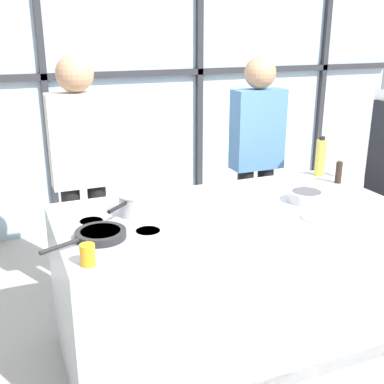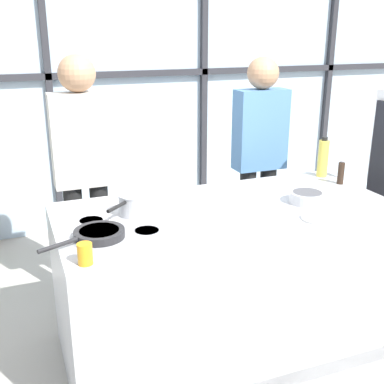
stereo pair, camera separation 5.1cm
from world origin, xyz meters
TOP-DOWN VIEW (x-y plane):
  - ground_plane at (0.00, 0.00)m, footprint 18.00×18.00m
  - back_window_wall at (0.00, 2.30)m, footprint 6.40×0.10m
  - demo_island at (-0.00, -0.00)m, footprint 2.02×0.99m
  - spectator_far_left at (-0.70, 0.92)m, footprint 0.41×0.25m
  - spectator_center_left at (0.70, 0.92)m, footprint 0.42×0.25m
  - frying_pan at (-0.80, -0.13)m, footprint 0.44×0.27m
  - saucepan at (-0.55, 0.12)m, footprint 0.28×0.27m
  - white_plate at (0.41, -0.33)m, footprint 0.22×0.22m
  - mixing_bowl at (0.49, -0.07)m, footprint 0.22×0.22m
  - oil_bottle at (0.91, 0.37)m, footprint 0.07×0.07m
  - pepper_grinder at (0.92, 0.17)m, footprint 0.04×0.04m
  - juice_glass_near at (-0.91, -0.40)m, footprint 0.07×0.07m

SIDE VIEW (x-z plane):
  - ground_plane at x=0.00m, z-range 0.00..0.00m
  - demo_island at x=0.00m, z-range 0.00..0.94m
  - white_plate at x=0.41m, z-range 0.94..0.95m
  - frying_pan at x=-0.80m, z-range 0.94..0.98m
  - mixing_bowl at x=0.49m, z-range 0.94..1.01m
  - juice_glass_near at x=-0.91m, z-range 0.94..1.04m
  - saucepan at x=-0.55m, z-range 0.94..1.07m
  - spectator_center_left at x=0.70m, z-range 0.14..1.89m
  - pepper_grinder at x=0.92m, z-range 0.93..1.11m
  - spectator_far_left at x=-0.70m, z-range 0.15..1.94m
  - oil_bottle at x=0.91m, z-range 0.93..1.22m
  - back_window_wall at x=0.00m, z-range 0.00..2.80m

